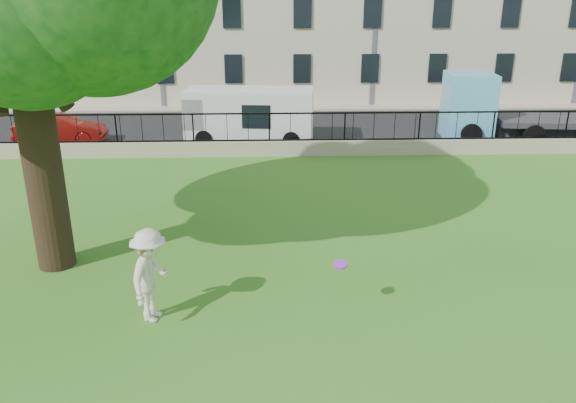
{
  "coord_description": "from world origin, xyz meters",
  "views": [
    {
      "loc": [
        -0.09,
        -9.86,
        5.96
      ],
      "look_at": [
        0.42,
        3.5,
        1.1
      ],
      "focal_mm": 35.0,
      "sensor_mm": 36.0,
      "label": 1
    }
  ],
  "objects_px": {
    "man": "(150,275)",
    "blue_truck": "(524,107)",
    "red_sedan": "(61,129)",
    "white_van": "(250,116)",
    "frisbee": "(340,265)"
  },
  "relations": [
    {
      "from": "frisbee",
      "to": "red_sedan",
      "type": "bearing_deg",
      "value": 125.53
    },
    {
      "from": "man",
      "to": "frisbee",
      "type": "relative_size",
      "value": 7.01
    },
    {
      "from": "man",
      "to": "red_sedan",
      "type": "height_order",
      "value": "man"
    },
    {
      "from": "frisbee",
      "to": "white_van",
      "type": "bearing_deg",
      "value": 98.36
    },
    {
      "from": "red_sedan",
      "to": "blue_truck",
      "type": "bearing_deg",
      "value": -93.19
    },
    {
      "from": "red_sedan",
      "to": "white_van",
      "type": "height_order",
      "value": "white_van"
    },
    {
      "from": "red_sedan",
      "to": "white_van",
      "type": "xyz_separation_m",
      "value": [
        8.21,
        0.0,
        0.53
      ]
    },
    {
      "from": "white_van",
      "to": "blue_truck",
      "type": "relative_size",
      "value": 0.8
    },
    {
      "from": "blue_truck",
      "to": "white_van",
      "type": "bearing_deg",
      "value": -173.16
    },
    {
      "from": "man",
      "to": "blue_truck",
      "type": "distance_m",
      "value": 19.93
    },
    {
      "from": "man",
      "to": "blue_truck",
      "type": "xyz_separation_m",
      "value": [
        13.63,
        14.53,
        0.49
      ]
    },
    {
      "from": "white_van",
      "to": "frisbee",
      "type": "bearing_deg",
      "value": -75.91
    },
    {
      "from": "man",
      "to": "blue_truck",
      "type": "height_order",
      "value": "blue_truck"
    },
    {
      "from": "man",
      "to": "red_sedan",
      "type": "relative_size",
      "value": 0.5
    },
    {
      "from": "frisbee",
      "to": "white_van",
      "type": "relative_size",
      "value": 0.05
    }
  ]
}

